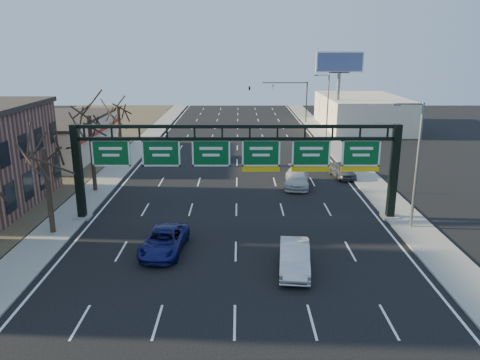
{
  "coord_description": "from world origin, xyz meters",
  "views": [
    {
      "loc": [
        0.2,
        -25.48,
        12.53
      ],
      "look_at": [
        0.29,
        7.39,
        3.2
      ],
      "focal_mm": 35.0,
      "sensor_mm": 36.0,
      "label": 1
    }
  ],
  "objects_px": {
    "car_silver_sedan": "(294,258)",
    "car_blue_suv": "(164,241)",
    "sign_gantry": "(238,159)",
    "car_white_wagon": "(297,178)"
  },
  "relations": [
    {
      "from": "sign_gantry",
      "to": "car_silver_sedan",
      "type": "relative_size",
      "value": 5.06
    },
    {
      "from": "car_silver_sedan",
      "to": "car_white_wagon",
      "type": "height_order",
      "value": "car_silver_sedan"
    },
    {
      "from": "car_white_wagon",
      "to": "car_blue_suv",
      "type": "bearing_deg",
      "value": -117.38
    },
    {
      "from": "car_silver_sedan",
      "to": "car_blue_suv",
      "type": "bearing_deg",
      "value": 167.36
    },
    {
      "from": "car_blue_suv",
      "to": "car_white_wagon",
      "type": "xyz_separation_m",
      "value": [
        10.18,
        14.64,
        0.05
      ]
    },
    {
      "from": "car_silver_sedan",
      "to": "sign_gantry",
      "type": "bearing_deg",
      "value": 116.13
    },
    {
      "from": "sign_gantry",
      "to": "car_silver_sedan",
      "type": "distance_m",
      "value": 10.02
    },
    {
      "from": "sign_gantry",
      "to": "car_blue_suv",
      "type": "height_order",
      "value": "sign_gantry"
    },
    {
      "from": "car_blue_suv",
      "to": "car_silver_sedan",
      "type": "height_order",
      "value": "car_silver_sedan"
    },
    {
      "from": "sign_gantry",
      "to": "car_blue_suv",
      "type": "distance_m",
      "value": 8.6
    }
  ]
}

